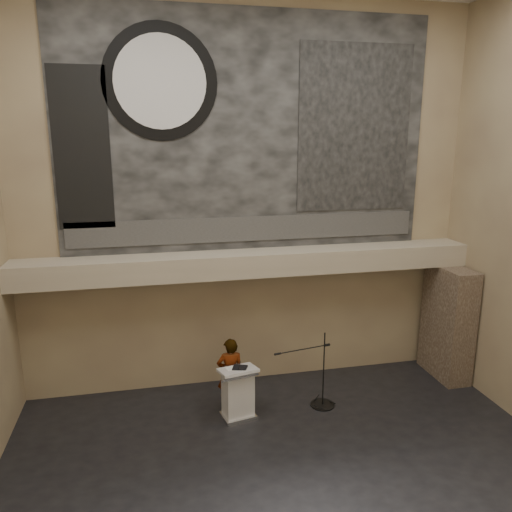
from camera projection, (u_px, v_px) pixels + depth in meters
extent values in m
plane|color=black|center=(298.00, 490.00, 8.19)|extent=(10.00, 10.00, 0.00)
cube|color=#7B644E|center=(248.00, 201.00, 10.98)|extent=(10.00, 0.02, 8.50)
cube|color=#7B644E|center=(482.00, 352.00, 3.38)|extent=(10.00, 0.02, 8.50)
cube|color=gray|center=(252.00, 263.00, 10.91)|extent=(10.00, 0.80, 0.50)
cylinder|color=#B2893D|center=(179.00, 280.00, 10.59)|extent=(0.04, 0.04, 0.06)
cylinder|color=#B2893D|center=(334.00, 271.00, 11.32)|extent=(0.04, 0.04, 0.06)
cube|color=black|center=(248.00, 134.00, 10.60)|extent=(8.00, 0.05, 5.00)
cube|color=#313131|center=(249.00, 229.00, 11.05)|extent=(7.76, 0.02, 0.55)
cylinder|color=black|center=(160.00, 82.00, 9.95)|extent=(2.30, 0.02, 2.30)
cylinder|color=silver|center=(160.00, 82.00, 9.94)|extent=(1.84, 0.02, 1.84)
cube|color=black|center=(355.00, 129.00, 11.04)|extent=(2.60, 0.02, 3.60)
cube|color=black|center=(82.00, 149.00, 9.93)|extent=(1.10, 0.02, 3.20)
cube|color=#433529|center=(448.00, 322.00, 11.82)|extent=(0.60, 1.40, 2.70)
cube|color=silver|center=(238.00, 415.00, 10.29)|extent=(0.75, 0.63, 0.08)
cube|color=silver|center=(238.00, 393.00, 10.17)|extent=(0.65, 0.51, 0.96)
cube|color=silver|center=(238.00, 370.00, 10.03)|extent=(0.83, 0.67, 0.13)
cube|color=black|center=(240.00, 368.00, 10.03)|extent=(0.35, 0.31, 0.04)
cube|color=silver|center=(232.00, 369.00, 9.99)|extent=(0.27, 0.32, 0.00)
imported|color=white|center=(230.00, 374.00, 10.49)|extent=(0.58, 0.39, 1.57)
cylinder|color=black|center=(322.00, 405.00, 10.76)|extent=(0.52, 0.52, 0.02)
cylinder|color=black|center=(324.00, 370.00, 10.56)|extent=(0.03, 0.03, 1.67)
cylinder|color=black|center=(301.00, 350.00, 10.23)|extent=(1.19, 0.23, 0.02)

